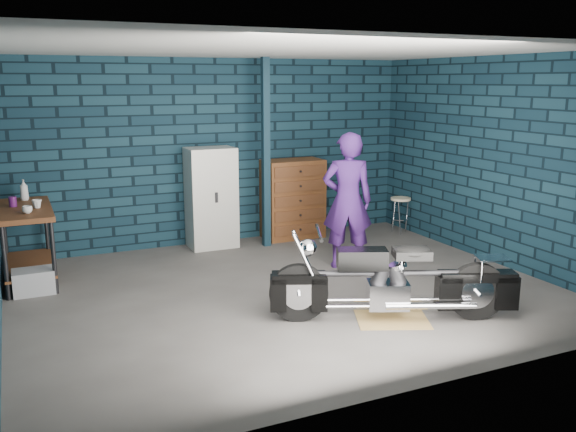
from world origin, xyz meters
The scene contains 15 objects.
ground centered at (0.00, 0.00, 0.00)m, with size 6.00×6.00×0.00m, color #55514F.
room_walls centered at (0.00, 0.55, 1.90)m, with size 6.02×5.01×2.71m.
support_post centered at (0.55, 1.95, 1.35)m, with size 0.10×0.10×2.70m, color #102734.
workbench centered at (-2.68, 1.65, 0.46)m, with size 0.60×1.40×0.91m, color #59301A.
drip_mat centered at (0.62, -1.22, 0.00)m, with size 0.72×0.54×0.01m, color olive.
motorcycle centered at (0.62, -1.22, 0.47)m, with size 2.13×0.58×0.94m, color black, non-canonical shape.
person centered at (1.10, 0.56, 0.88)m, with size 0.64×0.42×1.75m, color #411C6B.
storage_bin centered at (-2.66, 1.15, 0.14)m, with size 0.45×0.32×0.28m, color gray.
locker centered at (-0.19, 2.23, 0.73)m, with size 0.68×0.48×1.45m, color beige.
tool_chest centered at (1.11, 2.23, 0.60)m, with size 0.90×0.50×1.21m, color brown.
shop_stool centered at (2.78, 1.78, 0.29)m, with size 0.31×0.31×0.57m, color beige, non-canonical shape.
cup_a centered at (-2.65, 1.28, 0.95)m, with size 0.11×0.11×0.09m, color beige.
cup_b centered at (-2.54, 1.55, 0.96)m, with size 0.11×0.11×0.10m, color beige.
mug_purple centered at (-2.80, 1.76, 0.97)m, with size 0.09×0.09×0.12m, color #54175C.
bottle centered at (-2.66, 2.13, 1.04)m, with size 0.10×0.10×0.27m, color gray.
Camera 1 is at (-2.75, -6.08, 2.38)m, focal length 38.00 mm.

